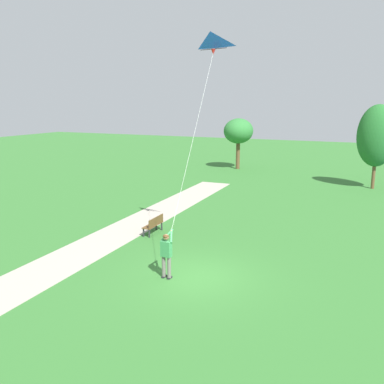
{
  "coord_description": "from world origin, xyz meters",
  "views": [
    {
      "loc": [
        6.05,
        -13.69,
        6.51
      ],
      "look_at": [
        -0.48,
        0.72,
        3.12
      ],
      "focal_mm": 39.38,
      "sensor_mm": 36.0,
      "label": 1
    }
  ],
  "objects_px": {
    "park_bench_near_walkway": "(154,224)",
    "tree_behind_path": "(238,131)",
    "tree_treeline_right": "(377,136)",
    "person_kite_flyer": "(167,252)",
    "flying_kite": "(210,44)"
  },
  "relations": [
    {
      "from": "flying_kite",
      "to": "park_bench_near_walkway",
      "type": "distance_m",
      "value": 9.01
    },
    {
      "from": "person_kite_flyer",
      "to": "flying_kite",
      "type": "height_order",
      "value": "flying_kite"
    },
    {
      "from": "person_kite_flyer",
      "to": "tree_behind_path",
      "type": "distance_m",
      "value": 27.2
    },
    {
      "from": "park_bench_near_walkway",
      "to": "tree_treeline_right",
      "type": "distance_m",
      "value": 19.7
    },
    {
      "from": "tree_behind_path",
      "to": "tree_treeline_right",
      "type": "bearing_deg",
      "value": -21.98
    },
    {
      "from": "park_bench_near_walkway",
      "to": "tree_behind_path",
      "type": "distance_m",
      "value": 22.24
    },
    {
      "from": "person_kite_flyer",
      "to": "tree_treeline_right",
      "type": "distance_m",
      "value": 22.55
    },
    {
      "from": "person_kite_flyer",
      "to": "park_bench_near_walkway",
      "type": "bearing_deg",
      "value": 124.31
    },
    {
      "from": "tree_treeline_right",
      "to": "tree_behind_path",
      "type": "height_order",
      "value": "tree_treeline_right"
    },
    {
      "from": "person_kite_flyer",
      "to": "tree_treeline_right",
      "type": "bearing_deg",
      "value": 72.9
    },
    {
      "from": "person_kite_flyer",
      "to": "tree_behind_path",
      "type": "bearing_deg",
      "value": 102.66
    },
    {
      "from": "park_bench_near_walkway",
      "to": "tree_behind_path",
      "type": "bearing_deg",
      "value": 97.32
    },
    {
      "from": "flying_kite",
      "to": "tree_treeline_right",
      "type": "xyz_separation_m",
      "value": [
        6.33,
        17.81,
        -4.79
      ]
    },
    {
      "from": "person_kite_flyer",
      "to": "park_bench_near_walkway",
      "type": "relative_size",
      "value": 1.21
    },
    {
      "from": "tree_treeline_right",
      "to": "tree_behind_path",
      "type": "distance_m",
      "value": 13.49
    }
  ]
}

